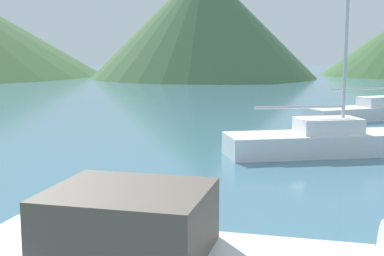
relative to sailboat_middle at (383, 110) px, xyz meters
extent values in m
cube|color=brown|center=(-11.96, -19.73, 0.81)|extent=(2.57, 2.40, 0.89)
cube|color=white|center=(0.00, 0.00, -0.11)|extent=(8.72, 4.41, 0.68)
cube|color=white|center=(0.00, 0.00, 0.46)|extent=(2.83, 1.94, 0.48)
cylinder|color=#BCBCC1|center=(-1.23, -0.43, 1.13)|extent=(3.71, 1.38, 0.10)
cube|color=white|center=(-5.79, -9.03, -0.09)|extent=(7.15, 2.60, 0.73)
cube|color=white|center=(-5.79, -9.03, 0.53)|extent=(2.23, 1.52, 0.51)
cylinder|color=#BCBCC1|center=(-5.27, -8.97, 4.38)|extent=(0.12, 0.12, 8.21)
cylinder|color=#BCBCC1|center=(-6.83, -9.14, 1.18)|extent=(3.14, 0.44, 0.10)
cone|color=#476B42|center=(-5.82, 41.41, 6.53)|extent=(28.44, 28.44, 13.96)
camera|label=1|loc=(-11.55, -26.68, 3.09)|focal=50.00mm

